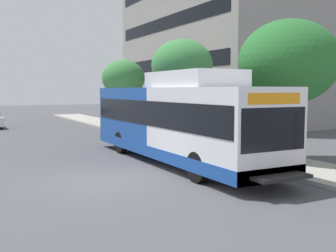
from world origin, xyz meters
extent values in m
plane|color=#4C4C51|center=(0.00, 8.00, 0.00)|extent=(120.00, 120.00, 0.00)
cube|color=#A8A399|center=(7.00, 6.00, 0.07)|extent=(3.00, 56.00, 0.14)
cube|color=white|center=(3.70, -0.97, 1.69)|extent=(2.54, 5.80, 2.73)
cube|color=#19479E|center=(3.70, 4.83, 1.69)|extent=(2.54, 5.80, 2.73)
cube|color=#19479E|center=(3.70, 1.93, 0.54)|extent=(2.57, 11.60, 0.44)
cube|color=black|center=(3.70, 1.93, 2.05)|extent=(2.58, 11.25, 0.96)
cube|color=black|center=(3.70, -3.83, 1.85)|extent=(2.34, 0.10, 1.24)
cube|color=orange|center=(3.70, -3.84, 2.72)|extent=(1.91, 0.08, 0.32)
cube|color=white|center=(3.70, 0.48, 3.35)|extent=(2.16, 4.06, 0.60)
cube|color=black|center=(3.70, -4.22, 0.55)|extent=(1.78, 0.60, 0.10)
cylinder|color=black|center=(2.57, -1.67, 0.50)|extent=(0.30, 1.00, 1.00)
cylinder|color=black|center=(4.83, -1.67, 0.50)|extent=(0.30, 1.00, 1.00)
cylinder|color=black|center=(2.57, 5.12, 0.50)|extent=(0.30, 1.00, 1.00)
cylinder|color=black|center=(4.83, 5.12, 0.50)|extent=(0.30, 1.00, 1.00)
cylinder|color=#4C3823|center=(7.88, -0.07, 1.36)|extent=(0.28, 0.28, 2.43)
ellipsoid|color=#286B2D|center=(7.88, -0.07, 4.09)|extent=(4.05, 4.05, 3.44)
cylinder|color=#4C3823|center=(7.87, 8.66, 1.59)|extent=(0.28, 0.28, 2.89)
ellipsoid|color=#3D8442|center=(7.87, 8.66, 4.41)|extent=(3.68, 3.68, 3.13)
cylinder|color=#4C3823|center=(7.97, 18.49, 1.38)|extent=(0.28, 0.28, 2.47)
ellipsoid|color=#3D8442|center=(7.97, 18.49, 3.93)|extent=(3.50, 3.50, 2.98)
cylinder|color=black|center=(-1.23, 20.33, 0.32)|extent=(0.20, 0.64, 0.64)
cube|color=black|center=(18.61, 18.15, 1.71)|extent=(13.84, 18.18, 1.10)
cube|color=black|center=(18.61, 18.15, 5.14)|extent=(13.84, 18.18, 1.10)
cube|color=black|center=(18.61, 18.15, 8.57)|extent=(13.84, 18.18, 1.10)
cylinder|color=#B7B7BC|center=(18.13, 32.70, 3.10)|extent=(1.10, 1.10, 6.20)
cylinder|color=#B7B7BC|center=(18.13, 32.70, 9.30)|extent=(0.91, 0.91, 6.20)
camera|label=1|loc=(-4.17, -12.41, 2.96)|focal=42.92mm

